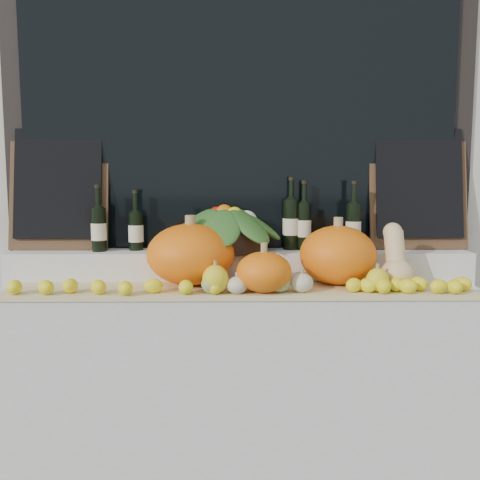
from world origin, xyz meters
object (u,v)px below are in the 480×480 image
pumpkin_left (191,254)px  wine_bottle_tall (291,224)px  butternut_squash (396,261)px  pumpkin_right (338,255)px  produce_bowl (224,228)px

pumpkin_left → wine_bottle_tall: wine_bottle_tall is taller
pumpkin_left → butternut_squash: butternut_squash is taller
butternut_squash → wine_bottle_tall: size_ratio=0.79×
pumpkin_right → butternut_squash: size_ratio=1.24×
wine_bottle_tall → pumpkin_left: bearing=-155.1°
pumpkin_left → wine_bottle_tall: (0.49, 0.23, 0.12)m
butternut_squash → produce_bowl: 0.84m
pumpkin_right → produce_bowl: produce_bowl is taller
butternut_squash → wine_bottle_tall: bearing=147.4°
pumpkin_left → pumpkin_right: pumpkin_left is taller
pumpkin_left → butternut_squash: size_ratio=1.42×
pumpkin_right → butternut_squash: (0.26, -0.07, -0.02)m
pumpkin_left → produce_bowl: 0.26m
pumpkin_left → pumpkin_right: bearing=0.4°
pumpkin_left → produce_bowl: produce_bowl is taller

